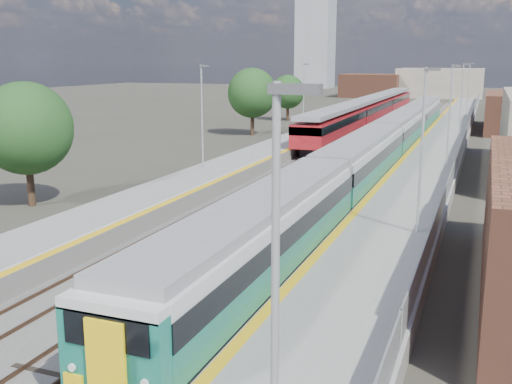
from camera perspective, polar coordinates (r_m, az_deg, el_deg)
The scene contains 11 objects.
ground at distance 56.95m, azimuth 11.47°, elevation 3.27°, with size 320.00×320.00×0.00m, color #47443A.
ballast_bed at distance 59.78m, azimuth 9.75°, elevation 3.79°, with size 10.50×155.00×0.06m, color #565451.
tracks at distance 61.28m, azimuth 10.62°, elevation 4.03°, with size 8.96×160.00×0.17m.
platform_right at distance 58.72m, azimuth 17.00°, elevation 3.77°, with size 4.70×155.00×8.52m.
platform_left at distance 61.36m, azimuth 3.52°, elevation 4.62°, with size 4.30×155.00×8.52m.
buildings at distance 146.69m, azimuth 10.54°, elevation 12.93°, with size 72.00×185.50×40.00m.
green_train at distance 51.14m, azimuth 12.21°, elevation 4.72°, with size 2.84×79.21×3.13m.
red_train at distance 82.77m, azimuth 10.80°, elevation 7.66°, with size 3.05×61.85×3.85m.
tree_a at distance 38.76m, azimuth -21.06°, elevation 5.66°, with size 5.62×5.62×7.62m.
tree_b at distance 72.15m, azimuth -0.36°, elevation 9.41°, with size 5.90×5.90×8.00m.
tree_c at distance 90.32m, azimuth 3.05°, elevation 9.50°, with size 5.00×5.00×6.78m.
Camera 1 is at (9.19, -5.51, 8.78)m, focal length 42.00 mm.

